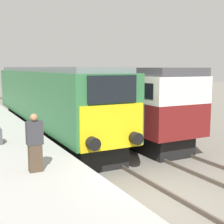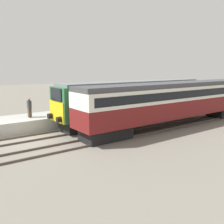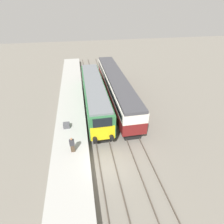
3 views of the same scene
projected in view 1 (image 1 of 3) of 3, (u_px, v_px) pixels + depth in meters
ground_plane at (158, 206)px, 8.82m from camera, size 120.00×120.00×0.00m
rails_near_track at (88, 158)px, 13.19m from camera, size 1.51×60.00×0.14m
rails_far_track at (154, 149)px, 14.75m from camera, size 1.50×60.00×0.14m
locomotive at (48, 97)px, 17.94m from camera, size 2.70×16.42×3.91m
passenger_carriage at (89, 90)px, 21.20m from camera, size 2.75×19.79×3.88m
person_on_platform at (35, 143)px, 8.62m from camera, size 0.44×0.26×1.64m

